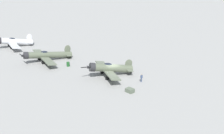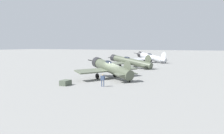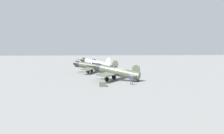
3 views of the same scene
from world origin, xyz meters
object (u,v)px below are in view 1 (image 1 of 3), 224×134
Objects in this scene: fuel_drum at (68,64)px; airplane_mid_apron at (47,55)px; equipment_crate at (130,90)px; airplane_foreground at (110,68)px; airplane_far_line at (14,42)px; ground_crew_mechanic at (141,77)px.

airplane_mid_apron is at bearing -81.59° from fuel_drum.
equipment_crate is at bearing 85.61° from fuel_drum.
airplane_far_line reaches higher than airplane_foreground.
ground_crew_mechanic is at bearing 101.49° from fuel_drum.
airplane_foreground is at bearing 117.26° from airplane_mid_apron.
ground_crew_mechanic is (-3.17, 39.05, -0.57)m from airplane_far_line.
airplane_mid_apron is 8.22× the size of ground_crew_mechanic.
ground_crew_mechanic is at bearing 135.47° from airplane_foreground.
airplane_far_line is 9.29× the size of equipment_crate.
airplane_foreground is 0.78× the size of airplane_far_line.
airplane_far_line is at bearing -75.29° from airplane_mid_apron.
ground_crew_mechanic is at bearing -168.09° from equipment_crate.
airplane_mid_apron is at bearing -51.18° from airplane_foreground.
fuel_drum reaches higher than equipment_crate.
equipment_crate is (0.42, 23.58, -1.08)m from airplane_mid_apron.
equipment_crate is 1.48× the size of fuel_drum.
equipment_crate is (4.67, 0.99, -0.61)m from ground_crew_mechanic.
airplane_far_line is at bearing -90.41° from fuel_drum.
airplane_far_line is at bearing -57.43° from airplane_foreground.
ground_crew_mechanic is at bearing 112.54° from airplane_far_line.
equipment_crate is at bearing 107.42° from airplane_mid_apron.
airplane_foreground reaches higher than equipment_crate.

